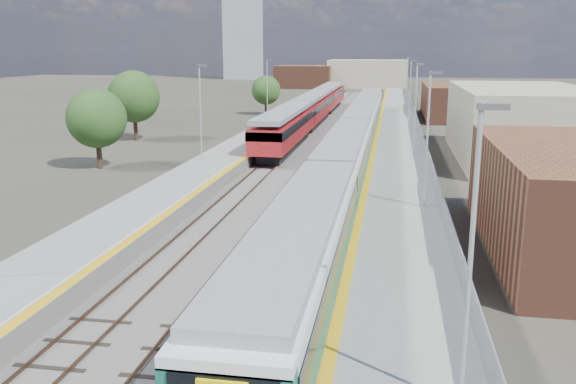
# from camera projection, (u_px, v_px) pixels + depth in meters

# --- Properties ---
(ground) EXTENTS (320.00, 320.00, 0.00)m
(ground) POSITION_uv_depth(u_px,v_px,m) (345.00, 146.00, 62.53)
(ground) COLOR #47443A
(ground) RESTS_ON ground
(ballast_bed) EXTENTS (10.50, 155.00, 0.06)m
(ballast_bed) POSITION_uv_depth(u_px,v_px,m) (326.00, 141.00, 65.29)
(ballast_bed) COLOR #565451
(ballast_bed) RESTS_ON ground
(tracks) EXTENTS (8.96, 160.00, 0.17)m
(tracks) POSITION_uv_depth(u_px,v_px,m) (333.00, 139.00, 66.78)
(tracks) COLOR #4C3323
(tracks) RESTS_ON ground
(platform_right) EXTENTS (4.70, 155.00, 8.52)m
(platform_right) POSITION_uv_depth(u_px,v_px,m) (397.00, 138.00, 63.93)
(platform_right) COLOR slate
(platform_right) RESTS_ON ground
(platform_left) EXTENTS (4.30, 155.00, 8.52)m
(platform_left) POSITION_uv_depth(u_px,v_px,m) (264.00, 135.00, 66.29)
(platform_left) COLOR slate
(platform_left) RESTS_ON ground
(buildings) EXTENTS (72.00, 185.50, 40.00)m
(buildings) POSITION_uv_depth(u_px,v_px,m) (300.00, 45.00, 148.08)
(buildings) COLOR brown
(buildings) RESTS_ON ground
(green_train) EXTENTS (2.97, 82.50, 3.26)m
(green_train) POSITION_uv_depth(u_px,v_px,m) (354.00, 138.00, 52.03)
(green_train) COLOR black
(green_train) RESTS_ON ground
(red_train) EXTENTS (3.08, 62.32, 3.88)m
(red_train) POSITION_uv_depth(u_px,v_px,m) (313.00, 107.00, 79.02)
(red_train) COLOR black
(red_train) RESTS_ON ground
(tree_a) EXTENTS (4.87, 4.87, 6.60)m
(tree_a) POSITION_uv_depth(u_px,v_px,m) (97.00, 118.00, 49.71)
(tree_a) COLOR #382619
(tree_a) RESTS_ON ground
(tree_b) EXTENTS (5.52, 5.52, 7.49)m
(tree_b) POSITION_uv_depth(u_px,v_px,m) (134.00, 97.00, 65.07)
(tree_b) COLOR #382619
(tree_b) RESTS_ON ground
(tree_c) EXTENTS (4.33, 4.33, 5.87)m
(tree_c) POSITION_uv_depth(u_px,v_px,m) (266.00, 90.00, 91.02)
(tree_c) COLOR #382619
(tree_c) RESTS_ON ground
(tree_d) EXTENTS (4.15, 4.15, 5.63)m
(tree_d) POSITION_uv_depth(u_px,v_px,m) (526.00, 105.00, 68.29)
(tree_d) COLOR #382619
(tree_d) RESTS_ON ground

